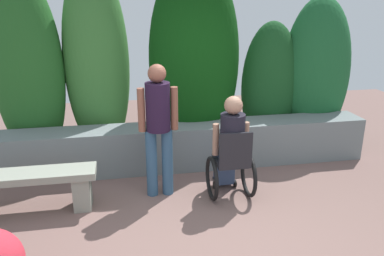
{
  "coord_description": "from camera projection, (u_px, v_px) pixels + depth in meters",
  "views": [
    {
      "loc": [
        -0.87,
        -3.33,
        2.43
      ],
      "look_at": [
        -0.03,
        1.24,
        0.85
      ],
      "focal_mm": 36.13,
      "sensor_mm": 36.0,
      "label": 1
    }
  ],
  "objects": [
    {
      "name": "ground_plane",
      "position": [
        216.0,
        242.0,
        4.03
      ],
      "size": [
        12.18,
        12.18,
        0.0
      ],
      "primitive_type": "plane",
      "color": "#745851"
    },
    {
      "name": "stone_retaining_wall",
      "position": [
        185.0,
        146.0,
        5.76
      ],
      "size": [
        5.53,
        0.53,
        0.65
      ],
      "primitive_type": "cube",
      "color": "slate",
      "rests_on": "ground"
    },
    {
      "name": "hedge_backdrop",
      "position": [
        185.0,
        68.0,
        5.97
      ],
      "size": [
        5.57,
        1.04,
        3.03
      ],
      "color": "#235B23",
      "rests_on": "ground"
    },
    {
      "name": "stone_bench",
      "position": [
        31.0,
        186.0,
        4.52
      ],
      "size": [
        1.51,
        0.37,
        0.51
      ],
      "rotation": [
        0.0,
        0.0,
        0.01
      ],
      "color": "gray",
      "rests_on": "ground"
    },
    {
      "name": "person_in_wheelchair",
      "position": [
        231.0,
        151.0,
        4.79
      ],
      "size": [
        0.53,
        0.66,
        1.33
      ],
      "rotation": [
        0.0,
        0.0,
        -0.17
      ],
      "color": "black",
      "rests_on": "ground"
    },
    {
      "name": "person_standing_companion",
      "position": [
        158.0,
        122.0,
        4.72
      ],
      "size": [
        0.49,
        0.3,
        1.69
      ],
      "rotation": [
        0.0,
        0.0,
        0.11
      ],
      "color": "#305372",
      "rests_on": "ground"
    }
  ]
}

